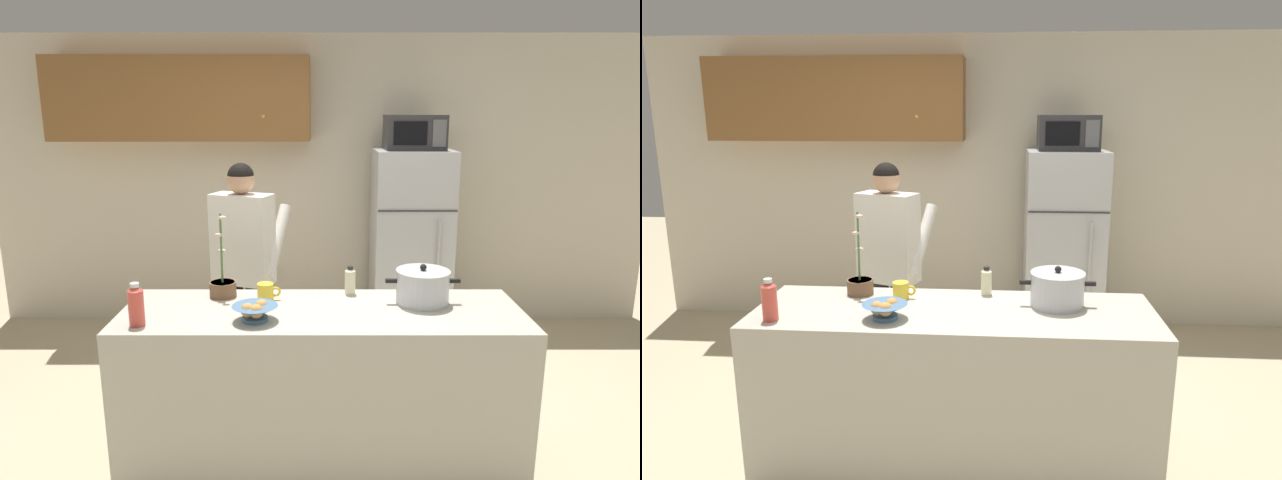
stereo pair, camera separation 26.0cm
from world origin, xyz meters
TOP-DOWN VIEW (x-y plane):
  - ground_plane at (0.00, 0.00)m, footprint 14.00×14.00m
  - back_wall_unit at (-0.26, 2.25)m, footprint 6.00×0.48m
  - kitchen_island at (0.00, 0.00)m, footprint 2.12×0.68m
  - refrigerator at (0.76, 1.85)m, footprint 0.64×0.68m
  - microwave at (0.76, 1.83)m, footprint 0.48×0.37m
  - person_near_pot at (-0.54, 0.92)m, footprint 0.58×0.53m
  - cooking_pot at (0.55, 0.11)m, footprint 0.40×0.29m
  - coffee_mug at (-0.31, 0.16)m, footprint 0.13×0.09m
  - bread_bowl at (-0.33, -0.16)m, footprint 0.23×0.23m
  - bottle_near_edge at (-0.90, -0.22)m, footprint 0.08×0.08m
  - bottle_mid_counter at (0.16, 0.26)m, footprint 0.06×0.06m
  - potted_orchid at (-0.56, 0.22)m, footprint 0.15×0.15m

SIDE VIEW (x-z plane):
  - ground_plane at x=0.00m, z-range 0.00..0.00m
  - kitchen_island at x=0.00m, z-range 0.00..0.92m
  - refrigerator at x=0.76m, z-range 0.00..1.63m
  - coffee_mug at x=-0.31m, z-range 0.92..1.02m
  - bread_bowl at x=-0.33m, z-range 0.92..1.02m
  - potted_orchid at x=-0.56m, z-range 0.74..1.22m
  - person_near_pot at x=-0.54m, z-range 0.19..1.80m
  - bottle_mid_counter at x=0.16m, z-range 0.92..1.08m
  - cooking_pot at x=0.55m, z-range 0.90..1.12m
  - bottle_near_edge at x=-0.90m, z-range 0.92..1.13m
  - back_wall_unit at x=-0.26m, z-range 0.16..2.76m
  - microwave at x=0.76m, z-range 1.63..1.91m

